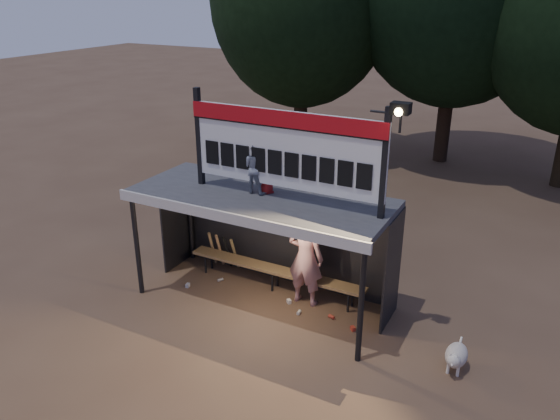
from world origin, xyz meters
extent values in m
plane|color=#503828|center=(0.00, 0.00, 0.00)|extent=(80.00, 80.00, 0.00)
imported|color=silver|center=(0.79, 0.36, 1.01)|extent=(0.74, 0.49, 2.02)
imported|color=gray|center=(-0.15, 0.06, 2.82)|extent=(0.50, 0.40, 1.01)
imported|color=maroon|center=(0.03, 0.17, 2.74)|extent=(0.49, 0.46, 0.84)
cube|color=#3F3E41|center=(0.00, 0.00, 2.26)|extent=(5.00, 2.00, 0.12)
cube|color=silver|center=(0.00, -1.02, 2.22)|extent=(5.10, 0.06, 0.20)
cylinder|color=black|center=(-2.40, -0.90, 1.10)|extent=(0.10, 0.10, 2.20)
cylinder|color=black|center=(2.40, -0.90, 1.10)|extent=(0.10, 0.10, 2.20)
cylinder|color=black|center=(-2.40, 0.90, 1.10)|extent=(0.10, 0.10, 2.20)
cylinder|color=black|center=(2.40, 0.90, 1.10)|extent=(0.10, 0.10, 2.20)
cube|color=black|center=(0.00, 1.00, 1.10)|extent=(5.00, 0.04, 2.20)
cube|color=black|center=(-2.50, 0.50, 1.10)|extent=(0.04, 1.00, 2.20)
cube|color=black|center=(2.50, 0.50, 1.10)|extent=(0.04, 1.00, 2.20)
cylinder|color=black|center=(0.00, 1.00, 2.15)|extent=(5.00, 0.06, 0.06)
cube|color=black|center=(-1.35, 0.00, 3.27)|extent=(0.10, 0.10, 1.90)
cube|color=black|center=(2.35, 0.00, 3.27)|extent=(0.10, 0.10, 1.90)
cube|color=white|center=(0.50, 0.00, 3.27)|extent=(3.80, 0.08, 1.40)
cube|color=red|center=(0.50, -0.05, 3.83)|extent=(3.80, 0.04, 0.28)
cube|color=black|center=(0.50, -0.06, 3.68)|extent=(3.80, 0.02, 0.03)
cube|color=black|center=(-1.03, -0.05, 3.02)|extent=(0.27, 0.03, 0.45)
cube|color=black|center=(-0.69, -0.05, 3.02)|extent=(0.27, 0.03, 0.45)
cube|color=black|center=(-0.35, -0.05, 3.02)|extent=(0.27, 0.03, 0.45)
cube|color=black|center=(-0.01, -0.05, 3.02)|extent=(0.27, 0.03, 0.45)
cube|color=black|center=(0.33, -0.05, 3.02)|extent=(0.27, 0.03, 0.45)
cube|color=black|center=(0.67, -0.05, 3.02)|extent=(0.27, 0.03, 0.45)
cube|color=black|center=(1.01, -0.05, 3.02)|extent=(0.27, 0.03, 0.45)
cube|color=black|center=(1.35, -0.05, 3.02)|extent=(0.27, 0.03, 0.45)
cube|color=black|center=(1.69, -0.05, 3.02)|extent=(0.27, 0.03, 0.45)
cube|color=black|center=(2.03, -0.05, 3.02)|extent=(0.27, 0.03, 0.45)
cylinder|color=black|center=(2.30, 0.00, 4.12)|extent=(0.50, 0.04, 0.04)
cylinder|color=black|center=(2.55, 0.00, 3.97)|extent=(0.04, 0.04, 0.30)
cube|color=black|center=(2.55, -0.05, 4.22)|extent=(0.30, 0.22, 0.18)
sphere|color=#FFD88C|center=(2.55, -0.14, 4.18)|extent=(0.14, 0.14, 0.14)
cube|color=olive|center=(0.00, 0.55, 0.45)|extent=(4.00, 0.35, 0.06)
cylinder|color=black|center=(-1.70, 0.43, 0.23)|extent=(0.05, 0.05, 0.45)
cylinder|color=black|center=(-1.70, 0.67, 0.23)|extent=(0.05, 0.05, 0.45)
cylinder|color=black|center=(0.00, 0.43, 0.23)|extent=(0.05, 0.05, 0.45)
cylinder|color=black|center=(0.00, 0.67, 0.23)|extent=(0.05, 0.05, 0.45)
cylinder|color=black|center=(1.70, 0.43, 0.23)|extent=(0.05, 0.05, 0.45)
cylinder|color=black|center=(1.70, 0.67, 0.23)|extent=(0.05, 0.05, 0.45)
cylinder|color=#2E2014|center=(-4.00, 10.00, 1.87)|extent=(0.50, 0.50, 3.74)
cylinder|color=black|center=(1.00, 11.50, 2.09)|extent=(0.50, 0.50, 4.18)
ellipsoid|color=beige|center=(3.92, -0.34, 0.27)|extent=(0.36, 0.58, 0.36)
sphere|color=silver|center=(3.92, -0.62, 0.36)|extent=(0.22, 0.22, 0.22)
cone|color=beige|center=(3.92, -0.72, 0.34)|extent=(0.10, 0.10, 0.10)
cone|color=beige|center=(3.87, -0.64, 0.46)|extent=(0.06, 0.06, 0.07)
cone|color=beige|center=(3.97, -0.64, 0.46)|extent=(0.06, 0.06, 0.07)
cylinder|color=white|center=(3.84, -0.52, 0.09)|extent=(0.05, 0.05, 0.18)
cylinder|color=silver|center=(4.00, -0.52, 0.09)|extent=(0.05, 0.05, 0.18)
cylinder|color=silver|center=(3.84, -0.16, 0.09)|extent=(0.05, 0.05, 0.18)
cylinder|color=#EEE3CD|center=(4.00, -0.16, 0.09)|extent=(0.05, 0.05, 0.18)
cylinder|color=white|center=(3.92, -0.04, 0.34)|extent=(0.04, 0.16, 0.14)
cylinder|color=#A17A4B|center=(-1.77, 0.82, 0.43)|extent=(0.08, 0.27, 0.84)
cylinder|color=#A3764C|center=(-1.57, 0.82, 0.43)|extent=(0.07, 0.30, 0.83)
cylinder|color=black|center=(-1.37, 0.82, 0.43)|extent=(0.09, 0.33, 0.83)
cylinder|color=olive|center=(-1.17, 0.82, 0.43)|extent=(0.08, 0.35, 0.82)
cube|color=#B8321F|center=(2.02, -0.12, 0.04)|extent=(0.12, 0.12, 0.08)
cylinder|color=#BABABF|center=(-1.20, 0.26, 0.04)|extent=(0.12, 0.14, 0.07)
cube|color=beige|center=(0.53, 0.17, 0.04)|extent=(0.12, 0.12, 0.08)
cylinder|color=#A12C1B|center=(1.51, 0.06, 0.04)|extent=(0.13, 0.09, 0.07)
cube|color=#A3A3A8|center=(-1.68, -0.28, 0.04)|extent=(0.09, 0.11, 0.08)
cylinder|color=beige|center=(0.88, -0.09, 0.04)|extent=(0.08, 0.13, 0.07)
camera|label=1|loc=(4.82, -8.33, 5.98)|focal=35.00mm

